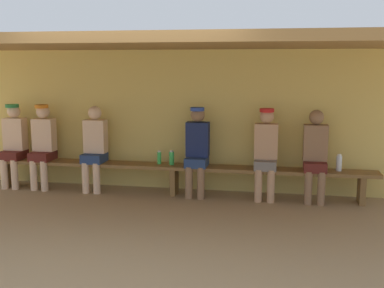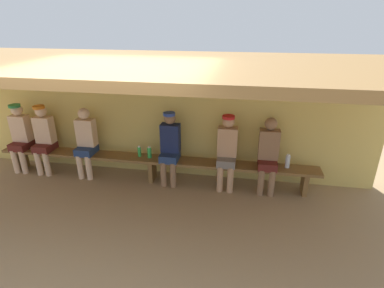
% 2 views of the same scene
% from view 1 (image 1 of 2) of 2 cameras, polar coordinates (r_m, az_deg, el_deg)
% --- Properties ---
extents(ground_plane, '(24.00, 24.00, 0.00)m').
position_cam_1_polar(ground_plane, '(6.00, -5.40, -9.86)').
color(ground_plane, '#9E7F59').
extents(back_wall, '(8.00, 0.20, 2.20)m').
position_cam_1_polar(back_wall, '(7.66, -1.44, 2.88)').
color(back_wall, '#D8BC60').
rests_on(back_wall, ground).
extents(dugout_roof, '(8.00, 2.80, 0.12)m').
position_cam_1_polar(dugout_roof, '(6.34, -3.96, 11.97)').
color(dugout_roof, olive).
rests_on(dugout_roof, back_wall).
extents(bench, '(6.00, 0.36, 0.46)m').
position_cam_1_polar(bench, '(7.34, -2.14, -3.06)').
color(bench, brown).
rests_on(bench, ground).
extents(player_near_post, '(0.34, 0.42, 1.34)m').
position_cam_1_polar(player_near_post, '(7.12, 14.45, -0.95)').
color(player_near_post, '#591E19').
rests_on(player_near_post, ground).
extents(player_rightmost, '(0.34, 0.42, 1.34)m').
position_cam_1_polar(player_rightmost, '(7.21, 0.61, -0.38)').
color(player_rightmost, navy).
rests_on(player_rightmost, ground).
extents(player_in_red, '(0.34, 0.42, 1.34)m').
position_cam_1_polar(player_in_red, '(7.66, -11.52, -0.12)').
color(player_in_red, navy).
rests_on(player_in_red, ground).
extents(player_middle, '(0.34, 0.42, 1.34)m').
position_cam_1_polar(player_middle, '(8.27, -20.43, 0.30)').
color(player_middle, '#591E19').
rests_on(player_middle, ground).
extents(player_with_sunglasses, '(0.34, 0.42, 1.34)m').
position_cam_1_polar(player_with_sunglasses, '(7.11, 8.77, -0.64)').
color(player_with_sunglasses, slate).
rests_on(player_with_sunglasses, ground).
extents(player_in_blue, '(0.34, 0.42, 1.34)m').
position_cam_1_polar(player_in_blue, '(8.02, -17.31, 0.20)').
color(player_in_blue, '#591E19').
rests_on(player_in_blue, ground).
extents(water_bottle_clear, '(0.06, 0.06, 0.21)m').
position_cam_1_polar(water_bottle_clear, '(7.40, -3.92, -1.63)').
color(water_bottle_clear, green).
rests_on(water_bottle_clear, bench).
extents(water_bottle_orange, '(0.08, 0.08, 0.24)m').
position_cam_1_polar(water_bottle_orange, '(7.22, 17.08, -2.17)').
color(water_bottle_orange, silver).
rests_on(water_bottle_orange, bench).
extents(water_bottle_blue, '(0.08, 0.08, 0.22)m').
position_cam_1_polar(water_bottle_blue, '(7.32, -2.44, -1.67)').
color(water_bottle_blue, green).
rests_on(water_bottle_blue, bench).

